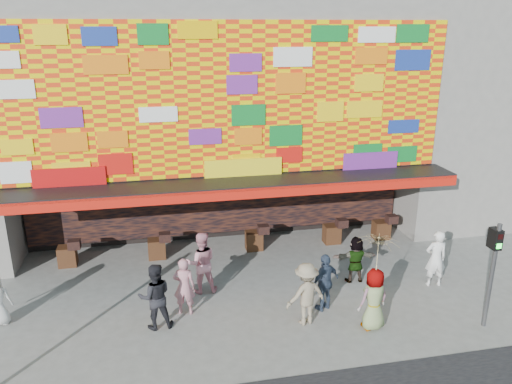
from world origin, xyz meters
TOP-DOWN VIEW (x-y plane):
  - ground at (0.00, 0.00)m, footprint 90.00×90.00m
  - shop_building at (0.00, 8.18)m, footprint 15.20×9.40m
  - neighbor_right at (13.00, 8.00)m, footprint 11.00×8.00m
  - signal_right at (6.20, -1.50)m, footprint 0.22×0.20m
  - ped_b at (-1.77, 0.78)m, footprint 0.70×0.54m
  - ped_c at (-2.58, 0.24)m, footprint 0.96×0.77m
  - ped_d at (1.44, -0.37)m, footprint 1.28×0.93m
  - ped_e at (2.19, 0.19)m, footprint 1.10×0.83m
  - ped_f at (3.69, 1.59)m, footprint 1.44×0.54m
  - ped_g at (3.15, -0.98)m, footprint 0.95×0.72m
  - ped_h at (6.04, 0.85)m, footprint 0.71×0.51m
  - ped_i at (-1.17, 1.93)m, footprint 0.95×0.74m
  - parasol at (3.15, -0.98)m, footprint 1.45×1.46m

SIDE VIEW (x-z plane):
  - ground at x=0.00m, z-range 0.00..0.00m
  - ped_f at x=3.69m, z-range 0.00..1.53m
  - ped_b at x=-1.77m, z-range 0.00..1.71m
  - ped_e at x=2.19m, z-range 0.00..1.73m
  - ped_g at x=3.15m, z-range 0.00..1.75m
  - ped_d at x=1.44m, z-range 0.00..1.79m
  - ped_h at x=6.04m, z-range 0.00..1.85m
  - ped_c at x=-2.58m, z-range 0.00..1.87m
  - ped_i at x=-1.17m, z-range 0.00..1.95m
  - signal_right at x=6.20m, z-range 0.36..3.36m
  - parasol at x=3.15m, z-range 1.22..3.19m
  - shop_building at x=0.00m, z-range 0.23..10.23m
  - neighbor_right at x=13.00m, z-range 0.00..12.00m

